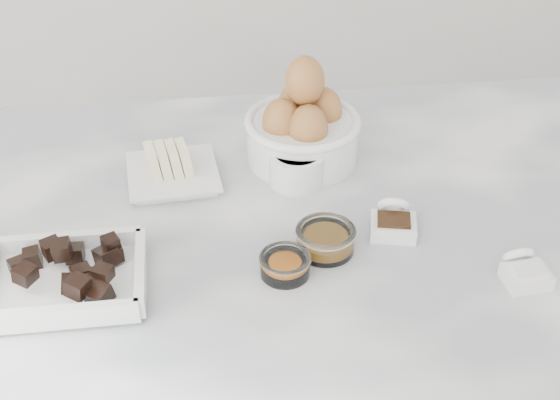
# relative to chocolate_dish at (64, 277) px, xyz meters

# --- Properties ---
(marble_slab) EXTENTS (1.20, 0.80, 0.04)m
(marble_slab) POSITION_rel_chocolate_dish_xyz_m (0.25, 0.07, -0.04)
(marble_slab) COLOR silver
(marble_slab) RESTS_ON cabinet
(chocolate_dish) EXTENTS (0.19, 0.15, 0.05)m
(chocolate_dish) POSITION_rel_chocolate_dish_xyz_m (0.00, 0.00, 0.00)
(chocolate_dish) COLOR white
(chocolate_dish) RESTS_ON marble_slab
(butter_plate) EXTENTS (0.14, 0.14, 0.05)m
(butter_plate) POSITION_rel_chocolate_dish_xyz_m (0.13, 0.23, -0.00)
(butter_plate) COLOR white
(butter_plate) RESTS_ON marble_slab
(sugar_ramekin) EXTENTS (0.08, 0.08, 0.05)m
(sugar_ramekin) POSITION_rel_chocolate_dish_xyz_m (0.31, 0.20, 0.00)
(sugar_ramekin) COLOR white
(sugar_ramekin) RESTS_ON marble_slab
(egg_bowl) EXTENTS (0.17, 0.17, 0.17)m
(egg_bowl) POSITION_rel_chocolate_dish_xyz_m (0.32, 0.26, 0.03)
(egg_bowl) COLOR white
(egg_bowl) RESTS_ON marble_slab
(honey_bowl) EXTENTS (0.08, 0.08, 0.03)m
(honey_bowl) POSITION_rel_chocolate_dish_xyz_m (0.32, 0.04, -0.00)
(honey_bowl) COLOR white
(honey_bowl) RESTS_ON marble_slab
(zest_bowl) EXTENTS (0.06, 0.06, 0.03)m
(zest_bowl) POSITION_rel_chocolate_dish_xyz_m (0.26, -0.00, -0.01)
(zest_bowl) COLOR white
(zest_bowl) RESTS_ON marble_slab
(vanilla_spoon) EXTENTS (0.07, 0.08, 0.04)m
(vanilla_spoon) POSITION_rel_chocolate_dish_xyz_m (0.42, 0.07, -0.01)
(vanilla_spoon) COLOR white
(vanilla_spoon) RESTS_ON marble_slab
(salt_spoon) EXTENTS (0.06, 0.07, 0.04)m
(salt_spoon) POSITION_rel_chocolate_dish_xyz_m (0.55, -0.05, -0.01)
(salt_spoon) COLOR white
(salt_spoon) RESTS_ON marble_slab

